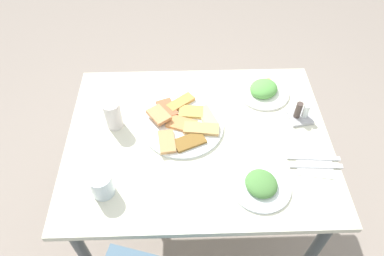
% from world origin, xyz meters
% --- Properties ---
extents(ground_plane, '(6.00, 6.00, 0.00)m').
position_xyz_m(ground_plane, '(0.00, 0.00, 0.00)').
color(ground_plane, gray).
extents(dining_table, '(1.04, 0.81, 0.75)m').
position_xyz_m(dining_table, '(0.00, 0.00, 0.66)').
color(dining_table, silver).
rests_on(dining_table, ground_plane).
extents(pide_platter, '(0.33, 0.34, 0.05)m').
position_xyz_m(pide_platter, '(0.06, -0.06, 0.76)').
color(pide_platter, white).
rests_on(pide_platter, dining_table).
extents(salad_plate_greens, '(0.21, 0.21, 0.04)m').
position_xyz_m(salad_plate_greens, '(-0.21, 0.23, 0.77)').
color(salad_plate_greens, white).
rests_on(salad_plate_greens, dining_table).
extents(salad_plate_rice, '(0.23, 0.23, 0.05)m').
position_xyz_m(salad_plate_rice, '(-0.30, -0.25, 0.77)').
color(salad_plate_rice, white).
rests_on(salad_plate_rice, dining_table).
extents(soda_can, '(0.08, 0.08, 0.12)m').
position_xyz_m(soda_can, '(0.33, -0.07, 0.81)').
color(soda_can, silver).
rests_on(soda_can, dining_table).
extents(drinking_glass, '(0.08, 0.08, 0.09)m').
position_xyz_m(drinking_glass, '(0.34, 0.24, 0.80)').
color(drinking_glass, silver).
rests_on(drinking_glass, dining_table).
extents(paper_napkin, '(0.15, 0.15, 0.00)m').
position_xyz_m(paper_napkin, '(-0.43, 0.14, 0.75)').
color(paper_napkin, white).
rests_on(paper_napkin, dining_table).
extents(fork, '(0.20, 0.03, 0.00)m').
position_xyz_m(fork, '(-0.43, 0.12, 0.76)').
color(fork, silver).
rests_on(fork, paper_napkin).
extents(spoon, '(0.20, 0.03, 0.00)m').
position_xyz_m(spoon, '(-0.43, 0.15, 0.76)').
color(spoon, silver).
rests_on(spoon, paper_napkin).
extents(condiment_caddy, '(0.10, 0.10, 0.09)m').
position_xyz_m(condiment_caddy, '(-0.42, -0.09, 0.78)').
color(condiment_caddy, '#B2B2B7').
rests_on(condiment_caddy, dining_table).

